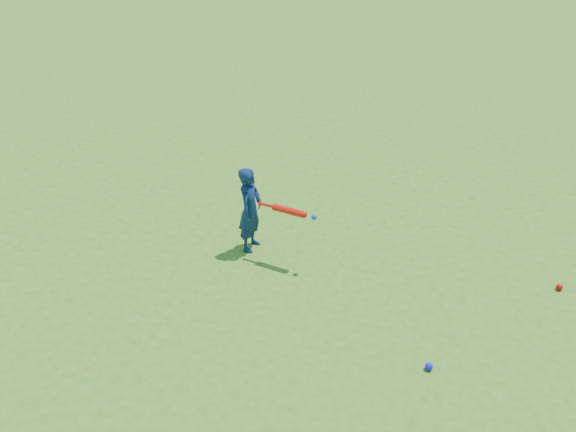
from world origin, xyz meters
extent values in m
plane|color=#386E1A|center=(0.00, 0.00, 0.00)|extent=(80.00, 80.00, 0.00)
imported|color=#0F2246|center=(-0.33, 0.27, 0.53)|extent=(0.26, 0.39, 1.07)
sphere|color=red|center=(3.20, 0.63, 0.04)|extent=(0.08, 0.08, 0.08)
sphere|color=#0D16E8|center=(2.03, -1.09, 0.04)|extent=(0.08, 0.08, 0.08)
cylinder|color=red|center=(-0.17, 0.20, 0.68)|extent=(0.02, 0.06, 0.05)
cylinder|color=red|center=(-0.08, 0.19, 0.68)|extent=(0.18, 0.06, 0.03)
cylinder|color=red|center=(0.19, 0.16, 0.68)|extent=(0.39, 0.13, 0.08)
sphere|color=red|center=(0.38, 0.13, 0.68)|extent=(0.08, 0.08, 0.08)
sphere|color=#0B41C3|center=(0.51, 0.12, 0.68)|extent=(0.06, 0.06, 0.06)
camera|label=1|loc=(2.29, -5.71, 4.32)|focal=40.00mm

